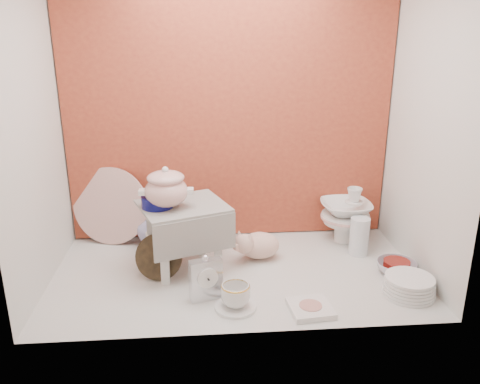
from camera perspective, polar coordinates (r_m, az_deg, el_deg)
The scene contains 17 objects.
ground at distance 2.45m, azimuth -0.43°, elevation -9.49°, with size 1.80×1.80×0.00m, color silver.
niche_shell at distance 2.35m, azimuth -0.83°, elevation 13.11°, with size 1.86×1.03×1.53m.
step_stool at distance 2.45m, azimuth -6.57°, elevation -5.25°, with size 0.40×0.35×0.34m, color silver, non-canonical shape.
soup_tureen at distance 2.32m, azimuth -8.66°, elevation 0.56°, with size 0.25×0.25×0.21m, color white, non-canonical shape.
cobalt_bowl at distance 2.36m, azimuth -9.67°, elevation -1.08°, with size 0.15×0.15×0.06m, color #0A0B51.
floral_platter at distance 2.80m, azimuth -14.95°, elevation -1.60°, with size 0.44×0.10×0.43m, color white, non-canonical shape.
blue_white_vase at distance 2.75m, azimuth -9.72°, elevation -3.93°, with size 0.22×0.22×0.23m, color white.
lacquer_tray at distance 2.40m, azimuth -9.49°, elevation -7.52°, with size 0.23×0.09×0.22m, color black, non-canonical shape.
mantel_clock at distance 2.20m, azimuth -4.02°, elevation -9.97°, with size 0.15×0.05×0.21m, color silver.
plush_pig at distance 2.57m, azimuth 2.31°, elevation -6.22°, with size 0.26×0.18×0.16m, color beige.
teacup_saucer at distance 2.18m, azimuth -0.53°, elevation -13.29°, with size 0.18×0.18×0.01m, color white.
gold_rim_teacup at distance 2.15m, azimuth -0.53°, elevation -11.98°, with size 0.13×0.13×0.10m, color white.
lattice_dish at distance 2.18m, azimuth 8.25°, elevation -13.32°, with size 0.18×0.18×0.03m, color white.
dinner_plate_stack at distance 2.38m, azimuth 19.19°, elevation -10.32°, with size 0.24×0.24×0.09m, color white.
crystal_bowl at distance 2.56m, azimuth 17.84°, elevation -8.42°, with size 0.19×0.19×0.06m, color silver.
clear_glass_vase at distance 2.68m, azimuth 13.80°, elevation -5.07°, with size 0.10×0.10×0.21m, color silver.
porcelain_tower at distance 2.81m, azimuth 12.25°, elevation -2.60°, with size 0.28×0.28×0.32m, color white, non-canonical shape.
Camera 1 is at (-0.16, -2.16, 1.16)m, focal length 36.42 mm.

